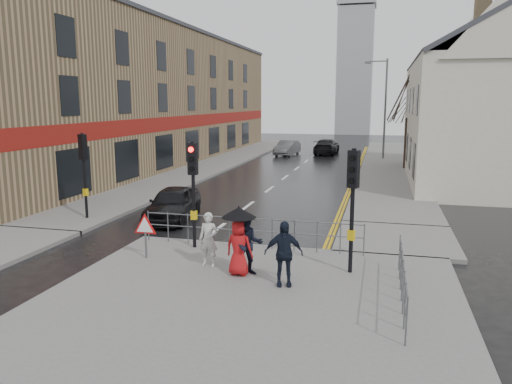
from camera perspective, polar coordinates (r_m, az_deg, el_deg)
The scene contains 24 objects.
ground at distance 16.17m, azimuth -7.93°, elevation -6.86°, with size 120.00×120.00×0.00m, color black.
near_pavement at distance 12.11m, azimuth -0.82°, elevation -12.40°, with size 10.00×9.00×0.14m, color #605E5B.
left_pavement at distance 39.57m, azimuth -4.15°, elevation 3.48°, with size 4.00×44.00×0.14m, color #605E5B.
right_pavement at distance 39.57m, azimuth 15.02°, elevation 3.15°, with size 4.00×40.00×0.14m, color #605E5B.
pavement_bridge_right at distance 17.92m, azimuth 15.68°, elevation -5.22°, with size 4.00×4.20×0.14m, color #605E5B.
building_left_terrace at distance 40.47m, azimuth -12.23°, elevation 10.42°, with size 8.00×42.00×10.00m, color #927954.
building_right_cream at distance 32.85m, azimuth 25.28°, elevation 9.39°, with size 9.00×16.40×10.10m.
church_tower at distance 76.53m, azimuth 11.22°, elevation 13.28°, with size 5.00×5.00×18.00m, color #95979D.
traffic_signal_near_left at distance 15.73m, azimuth -7.21°, elevation 1.86°, with size 0.28×0.27×3.40m.
traffic_signal_near_right at distance 13.50m, azimuth 11.01°, elevation 0.36°, with size 0.34×0.33×3.40m.
traffic_signal_far_left at distance 20.84m, azimuth -19.10°, elevation 3.43°, with size 0.34×0.33×3.40m.
guard_railing_front at distance 15.89m, azimuth -0.64°, elevation -3.86°, with size 7.14×0.04×1.00m.
guard_railing_side at distance 12.19m, azimuth 16.43°, elevation -8.79°, with size 0.04×4.54×1.00m.
warning_sign at distance 15.16m, azimuth -12.56°, elevation -4.09°, with size 0.80×0.07×1.35m.
street_lamp at distance 42.29m, azimuth 14.34°, elevation 9.92°, with size 1.83×0.25×8.00m.
tree_near at distance 36.32m, azimuth 17.04°, elevation 10.47°, with size 2.40×2.40×6.58m.
tree_far at distance 44.34m, azimuth 17.18°, elevation 9.42°, with size 2.40×2.40×5.64m.
pedestrian_a at distance 14.19m, azimuth -5.44°, elevation -5.42°, with size 0.56×0.37×1.54m, color #B8B7B4.
pedestrian_b at distance 13.42m, azimuth -0.96°, elevation -5.99°, with size 0.82×0.64×1.68m, color black.
pedestrian_with_umbrella at distance 13.33m, azimuth -1.97°, elevation -5.09°, with size 0.96×0.96×1.87m.
pedestrian_d at distance 12.66m, azimuth 3.16°, elevation -7.02°, with size 0.98×0.41×1.67m, color black.
car_parked at distance 20.41m, azimuth -9.49°, elevation -1.33°, with size 1.61×4.01×1.37m, color black.
car_mid at distance 44.98m, azimuth 3.60°, elevation 5.07°, with size 1.41×4.05×1.33m, color #4E5153.
car_far at distance 46.26m, azimuth 8.07°, elevation 5.17°, with size 1.96×4.83×1.40m, color black.
Camera 1 is at (5.91, -14.29, 4.74)m, focal length 35.00 mm.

